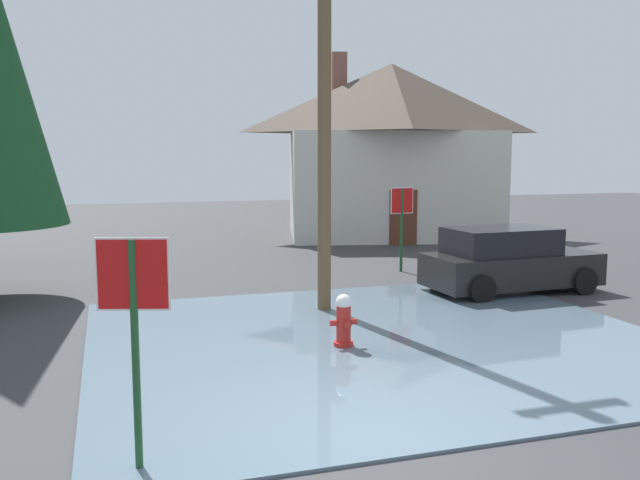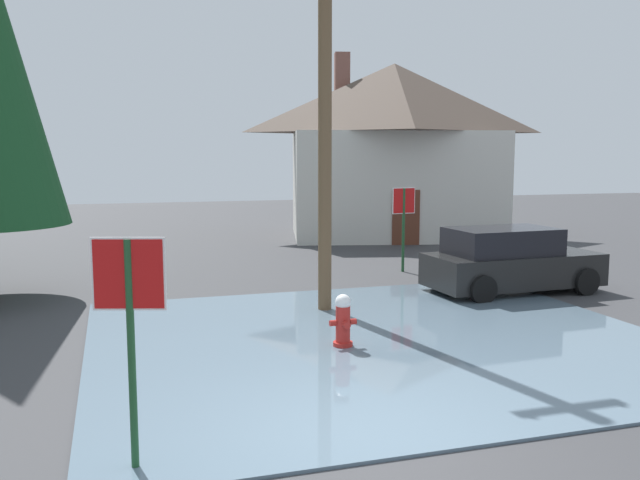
% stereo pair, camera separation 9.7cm
% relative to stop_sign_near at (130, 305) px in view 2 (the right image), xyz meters
% --- Properties ---
extents(ground_plane, '(80.00, 80.00, 0.10)m').
position_rel_stop_sign_near_xyz_m(ground_plane, '(2.65, 0.12, -1.81)').
color(ground_plane, '#38383A').
extents(flood_puddle, '(9.98, 8.84, 0.04)m').
position_rel_stop_sign_near_xyz_m(flood_puddle, '(4.33, 3.83, -1.74)').
color(flood_puddle, slate).
rests_on(flood_puddle, ground).
extents(stop_sign_near, '(0.72, 0.23, 2.46)m').
position_rel_stop_sign_near_xyz_m(stop_sign_near, '(0.00, 0.00, 0.00)').
color(stop_sign_near, '#1E4C28').
rests_on(stop_sign_near, ground).
extents(fire_hydrant, '(0.47, 0.40, 0.94)m').
position_rel_stop_sign_near_xyz_m(fire_hydrant, '(3.53, 3.59, -1.30)').
color(fire_hydrant, '#AD231E').
rests_on(fire_hydrant, ground).
extents(utility_pole, '(1.60, 0.28, 8.76)m').
position_rel_stop_sign_near_xyz_m(utility_pole, '(4.07, 6.30, 2.80)').
color(utility_pole, brown).
rests_on(utility_pole, ground).
extents(stop_sign_far, '(0.72, 0.14, 2.36)m').
position_rel_stop_sign_near_xyz_m(stop_sign_far, '(7.61, 10.24, -0.08)').
color(stop_sign_far, '#1E4C28').
rests_on(stop_sign_far, ground).
extents(house, '(9.69, 7.85, 7.34)m').
position_rel_stop_sign_near_xyz_m(house, '(10.67, 18.11, 1.78)').
color(house, beige).
rests_on(house, ground).
extents(parked_car, '(4.21, 2.11, 1.55)m').
position_rel_stop_sign_near_xyz_m(parked_car, '(8.87, 6.87, -1.02)').
color(parked_car, black).
rests_on(parked_car, ground).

